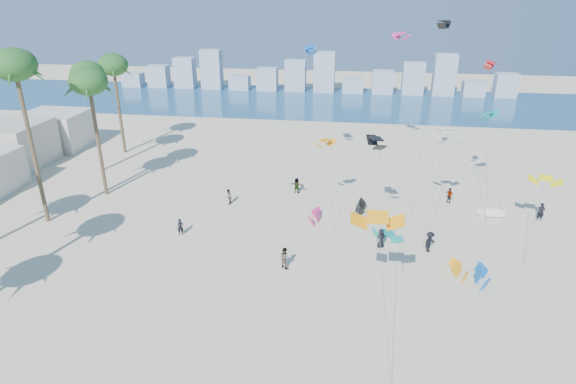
# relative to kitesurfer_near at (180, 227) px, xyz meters

# --- Properties ---
(ground) EXTENTS (220.00, 220.00, 0.00)m
(ground) POSITION_rel_kitesurfer_near_xyz_m (6.83, -15.10, -0.80)
(ground) COLOR beige
(ground) RESTS_ON ground
(ocean) EXTENTS (220.00, 220.00, 0.00)m
(ocean) POSITION_rel_kitesurfer_near_xyz_m (6.83, 56.90, -0.79)
(ocean) COLOR navy
(ocean) RESTS_ON ground
(kitesurfer_near) EXTENTS (0.67, 0.53, 1.59)m
(kitesurfer_near) POSITION_rel_kitesurfer_near_xyz_m (0.00, 0.00, 0.00)
(kitesurfer_near) COLOR black
(kitesurfer_near) RESTS_ON ground
(kitesurfer_mid) EXTENTS (1.12, 1.08, 1.82)m
(kitesurfer_mid) POSITION_rel_kitesurfer_near_xyz_m (10.27, -4.18, 0.11)
(kitesurfer_mid) COLOR gray
(kitesurfer_mid) RESTS_ON ground
(kitesurfers_far) EXTENTS (31.77, 12.26, 1.89)m
(kitesurfers_far) POSITION_rel_kitesurfer_near_xyz_m (17.13, 5.72, 0.09)
(kitesurfers_far) COLOR black
(kitesurfers_far) RESTS_ON ground
(grounded_kites) EXTENTS (19.20, 14.78, 0.97)m
(grounded_kites) POSITION_rel_kitesurfer_near_xyz_m (20.52, 2.22, -0.33)
(grounded_kites) COLOR #E5337E
(grounded_kites) RESTS_ON ground
(flying_kites) EXTENTS (26.65, 39.85, 18.48)m
(flying_kites) POSITION_rel_kitesurfer_near_xyz_m (19.97, 7.59, 10.54)
(flying_kites) COLOR orange
(flying_kites) RESTS_ON ground
(palm_row) EXTENTS (9.28, 44.80, 16.34)m
(palm_row) POSITION_rel_kitesurfer_near_xyz_m (-14.01, 1.07, 10.70)
(palm_row) COLOR brown
(palm_row) RESTS_ON ground
(distant_skyline) EXTENTS (85.00, 3.00, 8.40)m
(distant_skyline) POSITION_rel_kitesurfer_near_xyz_m (5.64, 66.90, 2.29)
(distant_skyline) COLOR #9EADBF
(distant_skyline) RESTS_ON ground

